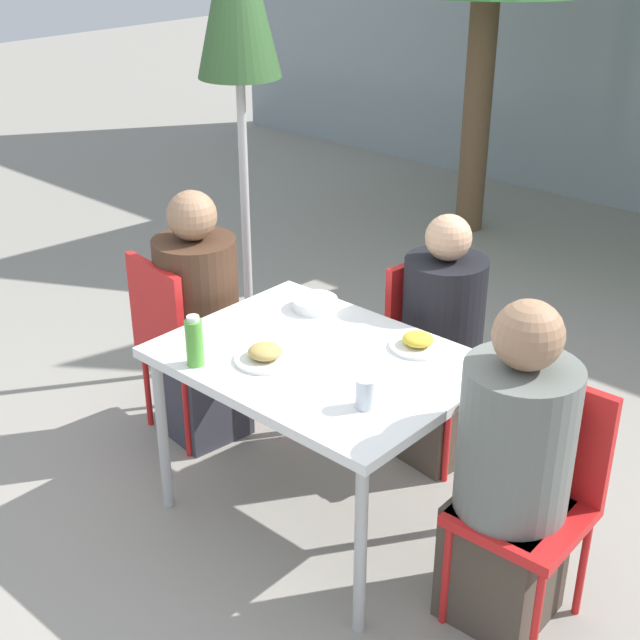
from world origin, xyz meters
TOP-DOWN VIEW (x-y plane):
  - ground_plane at (0.00, 0.00)m, footprint 24.00×24.00m
  - dining_table at (0.00, 0.00)m, footprint 1.15×0.86m
  - chair_left at (-0.89, 0.04)m, footprint 0.45×0.45m
  - person_left at (-0.83, 0.11)m, footprint 0.37×0.37m
  - chair_right at (0.87, 0.11)m, footprint 0.41×0.41m
  - person_right at (0.83, 0.03)m, footprint 0.38×0.38m
  - chair_far at (0.01, 0.74)m, footprint 0.45×0.45m
  - person_far at (0.09, 0.68)m, footprint 0.35×0.35m
  - closed_umbrella at (-1.13, 0.70)m, footprint 0.39×0.39m
  - plate_0 at (-0.13, -0.16)m, footprint 0.23×0.23m
  - plate_1 at (0.23, 0.30)m, footprint 0.22×0.22m
  - bottle at (-0.30, -0.35)m, footprint 0.07×0.07m
  - drinking_cup at (0.36, -0.17)m, footprint 0.07×0.07m
  - salad_bowl at (-0.29, 0.29)m, footprint 0.19×0.19m

SIDE VIEW (x-z plane):
  - ground_plane at x=0.00m, z-range 0.00..0.00m
  - chair_left at x=-0.89m, z-range 0.08..0.97m
  - chair_right at x=0.87m, z-range 0.08..0.97m
  - chair_far at x=0.01m, z-range 0.08..0.97m
  - person_far at x=0.09m, z-range -0.04..1.11m
  - person_left at x=-0.83m, z-range -0.04..1.15m
  - person_right at x=0.83m, z-range -0.04..1.18m
  - dining_table at x=0.00m, z-range 0.31..1.05m
  - plate_1 at x=0.23m, z-range 0.74..0.80m
  - salad_bowl at x=-0.29m, z-range 0.75..0.79m
  - plate_0 at x=-0.13m, z-range 0.74..0.80m
  - drinking_cup at x=0.36m, z-range 0.75..0.85m
  - bottle at x=-0.30m, z-range 0.74..0.94m
  - closed_umbrella at x=-1.13m, z-range 0.65..3.00m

